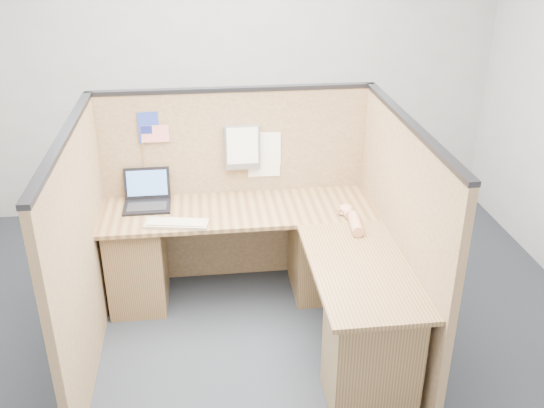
{
  "coord_description": "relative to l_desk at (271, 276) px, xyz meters",
  "views": [
    {
      "loc": [
        -0.23,
        -3.21,
        2.64
      ],
      "look_at": [
        0.22,
        0.5,
        0.84
      ],
      "focal_mm": 40.0,
      "sensor_mm": 36.0,
      "label": 1
    }
  ],
  "objects": [
    {
      "name": "l_desk",
      "position": [
        0.0,
        0.0,
        0.0
      ],
      "size": [
        1.95,
        1.75,
        0.73
      ],
      "color": "brown",
      "rests_on": "floor"
    },
    {
      "name": "mouse",
      "position": [
        0.56,
        0.21,
        0.36
      ],
      "size": [
        0.11,
        0.07,
        0.05
      ],
      "primitive_type": "ellipsoid",
      "rotation": [
        0.0,
        0.0,
        0.05
      ],
      "color": "silver",
      "rests_on": "l_desk"
    },
    {
      "name": "laptop",
      "position": [
        -0.83,
        0.55,
        0.4
      ],
      "size": [
        0.33,
        0.32,
        0.24
      ],
      "rotation": [
        0.0,
        0.0,
        0.0
      ],
      "color": "black",
      "rests_on": "l_desk"
    },
    {
      "name": "hand_forearm",
      "position": [
        0.57,
        0.06,
        0.38
      ],
      "size": [
        0.11,
        0.4,
        0.08
      ],
      "color": "tan",
      "rests_on": "l_desk"
    },
    {
      "name": "wall_back",
      "position": [
        -0.18,
        1.96,
        1.01
      ],
      "size": [
        5.0,
        0.0,
        5.0
      ],
      "primitive_type": "plane",
      "rotation": [
        1.57,
        0.0,
        0.0
      ],
      "color": "#A0A3A5",
      "rests_on": "floor"
    },
    {
      "name": "paper_left",
      "position": [
        0.05,
        0.68,
        0.67
      ],
      "size": [
        0.2,
        0.02,
        0.26
      ],
      "primitive_type": "cube",
      "rotation": [
        0.0,
        0.0,
        -0.08
      ],
      "color": "white",
      "rests_on": "cubicle_partitions"
    },
    {
      "name": "cubicle_partitions",
      "position": [
        -0.18,
        0.14,
        0.38
      ],
      "size": [
        2.06,
        1.83,
        1.53
      ],
      "color": "brown",
      "rests_on": "floor"
    },
    {
      "name": "file_holder",
      "position": [
        -0.13,
        0.66,
        0.7
      ],
      "size": [
        0.26,
        0.05,
        0.33
      ],
      "color": "slate",
      "rests_on": "cubicle_partitions"
    },
    {
      "name": "american_flag",
      "position": [
        -0.77,
        0.67,
        0.82
      ],
      "size": [
        0.2,
        0.01,
        0.34
      ],
      "color": "olive",
      "rests_on": "cubicle_partitions"
    },
    {
      "name": "floor",
      "position": [
        -0.18,
        -0.29,
        -0.39
      ],
      "size": [
        5.0,
        5.0,
        0.0
      ],
      "primitive_type": "plane",
      "color": "#21262F",
      "rests_on": "ground"
    },
    {
      "name": "keyboard",
      "position": [
        -0.62,
        0.19,
        0.35
      ],
      "size": [
        0.45,
        0.22,
        0.03
      ],
      "rotation": [
        0.0,
        0.0,
        -0.18
      ],
      "color": "gray",
      "rests_on": "l_desk"
    },
    {
      "name": "paper_right",
      "position": [
        0.03,
        0.68,
        0.61
      ],
      "size": [
        0.24,
        0.01,
        0.3
      ],
      "primitive_type": "cube",
      "rotation": [
        0.0,
        0.0,
        -0.03
      ],
      "color": "white",
      "rests_on": "cubicle_partitions"
    },
    {
      "name": "blue_poster",
      "position": [
        -0.78,
        0.68,
        0.87
      ],
      "size": [
        0.17,
        0.03,
        0.23
      ],
      "primitive_type": "cube",
      "rotation": [
        0.0,
        0.0,
        0.13
      ],
      "color": "#21369B",
      "rests_on": "cubicle_partitions"
    }
  ]
}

